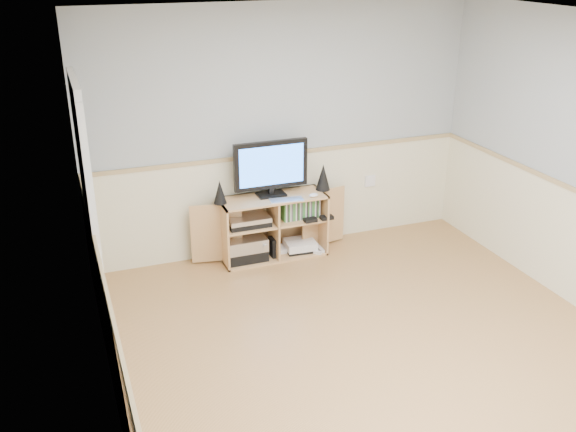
% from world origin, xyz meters
% --- Properties ---
extents(room, '(4.04, 4.54, 2.54)m').
position_xyz_m(room, '(-0.06, 0.12, 1.22)').
color(room, tan).
rests_on(room, ground).
extents(media_cabinet, '(1.67, 0.40, 0.65)m').
position_xyz_m(media_cabinet, '(-0.19, 2.07, 0.33)').
color(media_cabinet, tan).
rests_on(media_cabinet, floor).
extents(monitor, '(0.75, 0.18, 0.56)m').
position_xyz_m(monitor, '(-0.19, 2.07, 0.95)').
color(monitor, black).
rests_on(monitor, media_cabinet).
extents(speaker_left, '(0.13, 0.13, 0.23)m').
position_xyz_m(speaker_left, '(-0.73, 2.04, 0.77)').
color(speaker_left, black).
rests_on(speaker_left, media_cabinet).
extents(speaker_right, '(0.15, 0.15, 0.27)m').
position_xyz_m(speaker_right, '(0.36, 2.04, 0.79)').
color(speaker_right, black).
rests_on(speaker_right, media_cabinet).
extents(keyboard, '(0.34, 0.17, 0.01)m').
position_xyz_m(keyboard, '(-0.10, 1.88, 0.66)').
color(keyboard, white).
rests_on(keyboard, media_cabinet).
extents(mouse, '(0.11, 0.08, 0.04)m').
position_xyz_m(mouse, '(0.19, 1.88, 0.67)').
color(mouse, white).
rests_on(mouse, media_cabinet).
extents(av_components, '(0.51, 0.31, 0.47)m').
position_xyz_m(av_components, '(-0.48, 2.02, 0.22)').
color(av_components, black).
rests_on(av_components, media_cabinet).
extents(game_consoles, '(0.45, 0.30, 0.11)m').
position_xyz_m(game_consoles, '(0.08, 2.01, 0.07)').
color(game_consoles, white).
rests_on(game_consoles, media_cabinet).
extents(game_cases, '(0.39, 0.13, 0.19)m').
position_xyz_m(game_cases, '(0.09, 2.00, 0.48)').
color(game_cases, '#3F8C3F').
rests_on(game_cases, media_cabinet).
extents(wall_outlet, '(0.12, 0.03, 0.12)m').
position_xyz_m(wall_outlet, '(1.00, 2.23, 0.60)').
color(wall_outlet, white).
rests_on(wall_outlet, wall_back).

